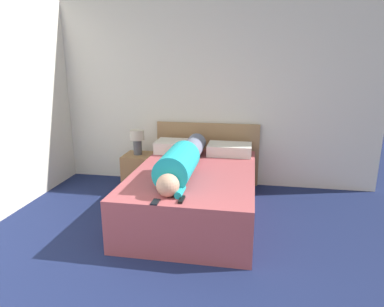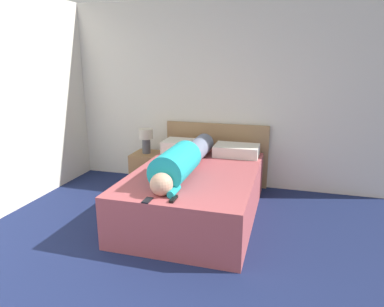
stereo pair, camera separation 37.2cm
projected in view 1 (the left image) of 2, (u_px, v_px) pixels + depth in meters
name	position (u px, v px, depth m)	size (l,w,h in m)	color
wall_back	(195.00, 95.00, 4.90)	(5.12, 0.06, 2.60)	silver
bed	(194.00, 193.00, 4.01)	(1.37, 2.04, 0.55)	#A84C51
headboard	(207.00, 154.00, 5.03)	(1.49, 0.04, 0.91)	#A37A51
nightstand	(139.00, 171.00, 4.89)	(0.38, 0.43, 0.50)	olive
table_lamp	(137.00, 139.00, 4.77)	(0.20, 0.20, 0.35)	#4C4C51
person_lying	(183.00, 160.00, 3.82)	(0.35, 1.78, 0.35)	tan
pillow_near_headboard	(179.00, 147.00, 4.72)	(0.61, 0.39, 0.16)	silver
pillow_second	(230.00, 149.00, 4.61)	(0.58, 0.39, 0.14)	silver
tv_remote	(182.00, 200.00, 3.10)	(0.04, 0.15, 0.02)	black
cell_phone	(156.00, 202.00, 3.06)	(0.06, 0.13, 0.01)	black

